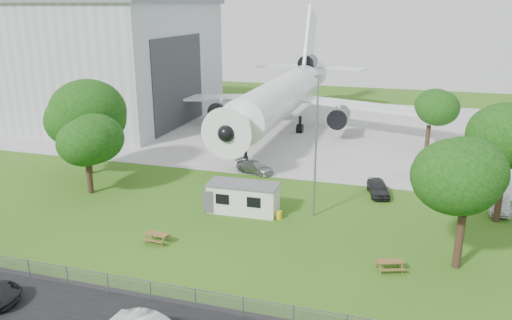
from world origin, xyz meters
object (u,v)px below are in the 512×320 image
(airliner, at_px, (283,94))
(picnic_west, at_px, (157,242))
(picnic_east, at_px, (389,271))
(hangar, at_px, (67,58))
(site_cabin, at_px, (243,198))

(airliner, distance_m, picnic_west, 38.58)
(picnic_west, height_order, picnic_east, same)
(hangar, relative_size, site_cabin, 6.34)
(site_cabin, distance_m, picnic_east, 14.59)
(airliner, relative_size, picnic_east, 26.52)
(site_cabin, relative_size, picnic_east, 3.77)
(hangar, distance_m, airliner, 36.21)
(airliner, bearing_deg, picnic_west, -90.47)
(site_cabin, distance_m, picnic_west, 8.95)
(site_cabin, bearing_deg, picnic_west, -120.11)
(hangar, distance_m, site_cabin, 51.15)
(hangar, height_order, picnic_west, hangar)
(hangar, distance_m, picnic_east, 65.56)
(hangar, relative_size, picnic_west, 23.89)
(airliner, height_order, site_cabin, airliner)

